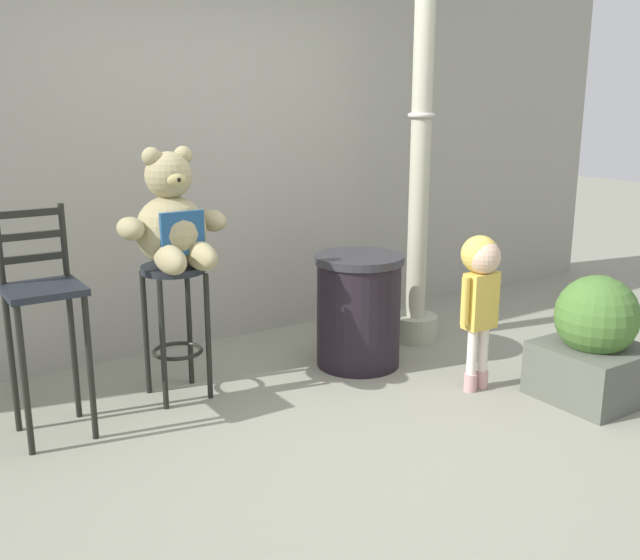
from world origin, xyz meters
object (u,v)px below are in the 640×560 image
bar_stool_with_teddy (175,305)px  teddy_bear (173,223)px  child_walking (481,279)px  trash_bin (359,310)px  lamppost (419,191)px  planter_with_shrub (594,343)px  bar_chair_empty (44,307)px

bar_stool_with_teddy → teddy_bear: bearing=-90.0°
child_walking → teddy_bear: bearing=-131.6°
teddy_bear → trash_bin: bearing=-6.3°
bar_stool_with_teddy → lamppost: lamppost is taller
teddy_bear → planter_with_shrub: bearing=-33.4°
bar_chair_empty → lamppost: bearing=2.9°
child_walking → lamppost: 1.04m
bar_stool_with_teddy → lamppost: size_ratio=0.29×
teddy_bear → bar_chair_empty: (-0.74, -0.07, -0.35)m
trash_bin → planter_with_shrub: size_ratio=1.00×
teddy_bear → trash_bin: (1.19, -0.13, -0.67)m
lamppost → bar_stool_with_teddy: bearing=-179.2°
child_walking → planter_with_shrub: bearing=32.9°
teddy_bear → child_walking: teddy_bear is taller
trash_bin → lamppost: lamppost is taller
bar_stool_with_teddy → planter_with_shrub: size_ratio=1.07×
child_walking → bar_chair_empty: bearing=-121.5°
bar_chair_empty → planter_with_shrub: bar_chair_empty is taller
planter_with_shrub → teddy_bear: bearing=146.6°
lamppost → child_walking: bearing=-108.2°
lamppost → planter_with_shrub: (0.17, -1.38, -0.75)m
teddy_bear → child_walking: (1.54, -0.86, -0.35)m
bar_chair_empty → planter_with_shrub: 3.03m
teddy_bear → lamppost: lamppost is taller
child_walking → bar_chair_empty: (-2.27, 0.78, 0.01)m
bar_stool_with_teddy → lamppost: (1.84, 0.03, 0.53)m
bar_stool_with_teddy → teddy_bear: teddy_bear is taller
child_walking → bar_chair_empty: bar_chair_empty is taller
bar_stool_with_teddy → trash_bin: 1.22m
bar_stool_with_teddy → trash_bin: bar_stool_with_teddy is taller
child_walking → lamppost: bearing=149.3°
bar_chair_empty → planter_with_shrub: size_ratio=1.61×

